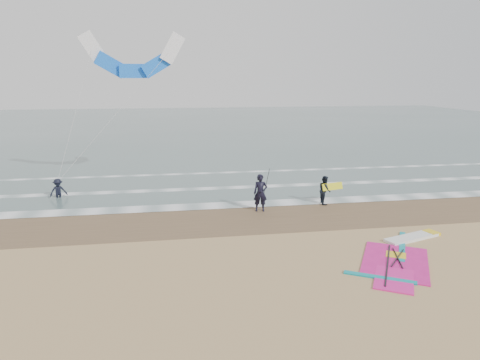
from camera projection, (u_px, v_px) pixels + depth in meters
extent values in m
plane|color=tan|center=(290.00, 267.00, 15.85)|extent=(120.00, 120.00, 0.00)
cube|color=#47605E|center=(201.00, 126.00, 61.95)|extent=(120.00, 80.00, 0.02)
cube|color=brown|center=(258.00, 217.00, 21.61)|extent=(120.00, 5.00, 0.01)
cube|color=white|center=(250.00, 204.00, 23.72)|extent=(120.00, 1.20, 0.02)
cube|color=white|center=(239.00, 187.00, 27.37)|extent=(120.00, 0.70, 0.02)
cube|color=white|center=(230.00, 172.00, 31.69)|extent=(120.00, 0.50, 0.01)
cube|color=white|center=(411.00, 238.00, 18.65)|extent=(2.74, 1.46, 0.13)
cube|color=yellow|center=(431.00, 233.00, 19.19)|extent=(0.66, 0.76, 0.14)
cube|color=#E11C89|center=(395.00, 262.00, 16.31)|extent=(3.74, 4.14, 0.04)
cube|color=#E11C89|center=(394.00, 279.00, 14.86)|extent=(2.07, 2.31, 0.05)
cube|color=#0C8C99|center=(402.00, 246.00, 17.81)|extent=(1.91, 3.08, 0.05)
cube|color=#0C8C99|center=(380.00, 277.00, 15.00)|extent=(2.25, 1.43, 0.05)
cube|color=yellow|center=(396.00, 255.00, 16.87)|extent=(0.97, 0.93, 0.06)
cylinder|color=black|center=(388.00, 264.00, 16.04)|extent=(1.98, 3.36, 0.06)
cylinder|color=black|center=(398.00, 258.00, 16.54)|extent=(1.32, 1.46, 0.04)
cylinder|color=black|center=(398.00, 258.00, 16.54)|extent=(0.63, 1.84, 0.04)
imported|color=black|center=(260.00, 193.00, 22.34)|extent=(0.78, 0.57, 1.98)
imported|color=black|center=(325.00, 190.00, 23.69)|extent=(0.65, 0.81, 1.59)
imported|color=black|center=(58.00, 186.00, 24.83)|extent=(1.12, 0.91, 1.51)
cylinder|color=black|center=(266.00, 184.00, 22.28)|extent=(0.17, 0.86, 1.82)
cube|color=yellow|center=(332.00, 186.00, 23.61)|extent=(1.30, 0.51, 0.39)
cube|color=white|center=(92.00, 47.00, 25.80)|extent=(1.64, 0.45, 2.01)
cube|color=blue|center=(111.00, 65.00, 26.19)|extent=(1.99, 0.52, 1.66)
cube|color=blue|center=(134.00, 71.00, 26.49)|extent=(1.81, 0.48, 0.86)
cube|color=blue|center=(157.00, 65.00, 26.61)|extent=(1.99, 0.52, 1.66)
cube|color=white|center=(172.00, 48.00, 26.53)|extent=(1.64, 0.45, 2.01)
cylinder|color=beige|center=(75.00, 113.00, 25.29)|extent=(2.13, 2.60, 7.70)
cylinder|color=beige|center=(117.00, 113.00, 25.66)|extent=(6.91, 2.60, 7.70)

